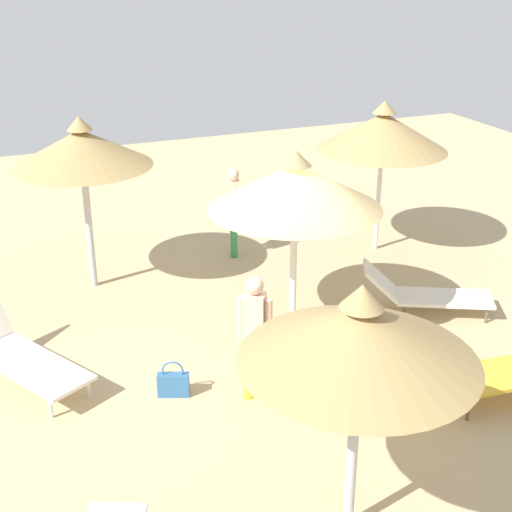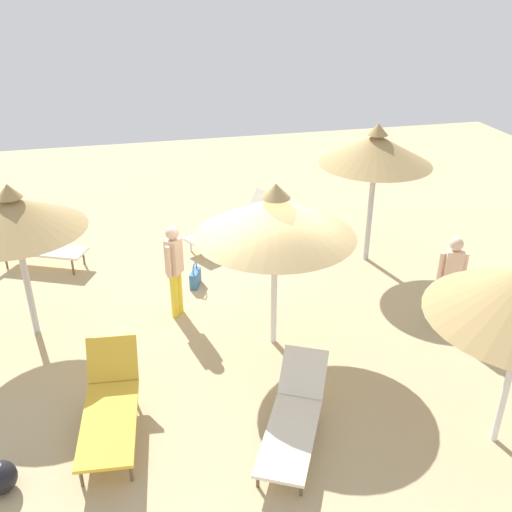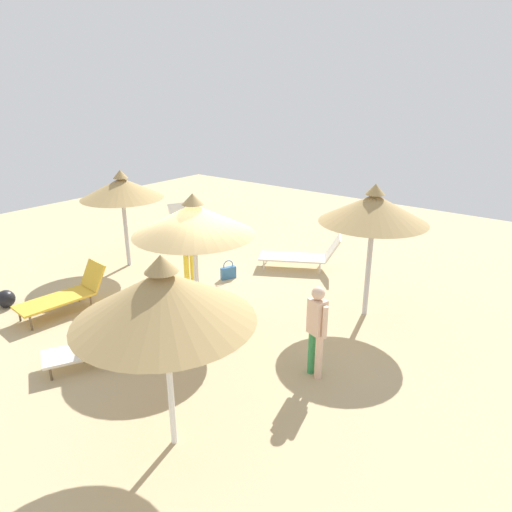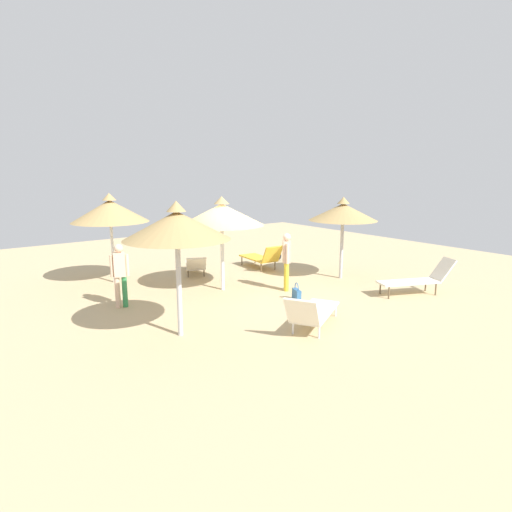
{
  "view_description": "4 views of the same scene",
  "coord_description": "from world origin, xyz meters",
  "px_view_note": "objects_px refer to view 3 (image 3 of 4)",
  "views": [
    {
      "loc": [
        -8.34,
        3.58,
        5.29
      ],
      "look_at": [
        0.37,
        0.0,
        1.25
      ],
      "focal_mm": 50.84,
      "sensor_mm": 36.0,
      "label": 1
    },
    {
      "loc": [
        -1.79,
        -8.07,
        5.55
      ],
      "look_at": [
        0.17,
        0.31,
        1.17
      ],
      "focal_mm": 40.22,
      "sensor_mm": 36.0,
      "label": 2
    },
    {
      "loc": [
        6.6,
        -6.73,
        4.69
      ],
      "look_at": [
        0.7,
        0.91,
        1.14
      ],
      "focal_mm": 32.46,
      "sensor_mm": 36.0,
      "label": 3
    },
    {
      "loc": [
        6.93,
        9.82,
        3.5
      ],
      "look_at": [
        0.17,
        0.96,
        1.25
      ],
      "focal_mm": 30.14,
      "sensor_mm": 36.0,
      "label": 4
    }
  ],
  "objects_px": {
    "person_standing_edge": "(317,326)",
    "beach_ball": "(6,299)",
    "lounge_chair_near_right": "(66,293)",
    "handbag": "(228,272)",
    "parasol_umbrella_far_left": "(163,296)",
    "lounge_chair_center": "(187,226)",
    "parasol_umbrella_far_right": "(122,188)",
    "person_standing_far_left": "(189,249)",
    "parasol_umbrella_edge": "(374,209)",
    "parasol_umbrella_back": "(194,219)",
    "lounge_chair_near_left": "(104,343)",
    "lounge_chair_front": "(303,255)"
  },
  "relations": [
    {
      "from": "lounge_chair_near_right",
      "to": "parasol_umbrella_far_left",
      "type": "bearing_deg",
      "value": -15.43
    },
    {
      "from": "lounge_chair_near_left",
      "to": "lounge_chair_front",
      "type": "xyz_separation_m",
      "value": [
        0.45,
        6.01,
        0.06
      ]
    },
    {
      "from": "parasol_umbrella_far_left",
      "to": "parasol_umbrella_back",
      "type": "distance_m",
      "value": 3.59
    },
    {
      "from": "parasol_umbrella_edge",
      "to": "lounge_chair_near_left",
      "type": "xyz_separation_m",
      "value": [
        -2.95,
        -4.56,
        -2.03
      ]
    },
    {
      "from": "parasol_umbrella_far_left",
      "to": "parasol_umbrella_far_right",
      "type": "bearing_deg",
      "value": 146.97
    },
    {
      "from": "lounge_chair_front",
      "to": "person_standing_far_left",
      "type": "distance_m",
      "value": 3.19
    },
    {
      "from": "lounge_chair_near_right",
      "to": "beach_ball",
      "type": "xyz_separation_m",
      "value": [
        -1.29,
        -0.73,
        -0.23
      ]
    },
    {
      "from": "parasol_umbrella_back",
      "to": "lounge_chair_near_left",
      "type": "xyz_separation_m",
      "value": [
        -0.28,
        -2.12,
        -1.89
      ]
    },
    {
      "from": "parasol_umbrella_far_right",
      "to": "lounge_chair_front",
      "type": "distance_m",
      "value": 5.15
    },
    {
      "from": "parasol_umbrella_edge",
      "to": "parasol_umbrella_far_right",
      "type": "bearing_deg",
      "value": -168.95
    },
    {
      "from": "beach_ball",
      "to": "person_standing_far_left",
      "type": "bearing_deg",
      "value": 54.04
    },
    {
      "from": "parasol_umbrella_edge",
      "to": "lounge_chair_front",
      "type": "distance_m",
      "value": 3.5
    },
    {
      "from": "parasol_umbrella_far_right",
      "to": "person_standing_edge",
      "type": "xyz_separation_m",
      "value": [
        6.81,
        -1.37,
        -1.22
      ]
    },
    {
      "from": "parasol_umbrella_far_left",
      "to": "lounge_chair_near_right",
      "type": "bearing_deg",
      "value": 164.57
    },
    {
      "from": "parasol_umbrella_far_left",
      "to": "beach_ball",
      "type": "relative_size",
      "value": 7.08
    },
    {
      "from": "lounge_chair_near_right",
      "to": "beach_ball",
      "type": "distance_m",
      "value": 1.5
    },
    {
      "from": "parasol_umbrella_far_left",
      "to": "parasol_umbrella_far_right",
      "type": "relative_size",
      "value": 1.06
    },
    {
      "from": "handbag",
      "to": "parasol_umbrella_far_right",
      "type": "bearing_deg",
      "value": -161.39
    },
    {
      "from": "parasol_umbrella_edge",
      "to": "lounge_chair_near_right",
      "type": "bearing_deg",
      "value": -143.55
    },
    {
      "from": "parasol_umbrella_back",
      "to": "handbag",
      "type": "xyz_separation_m",
      "value": [
        -1.0,
        2.13,
        -2.05
      ]
    },
    {
      "from": "parasol_umbrella_far_left",
      "to": "parasol_umbrella_far_right",
      "type": "distance_m",
      "value": 7.26
    },
    {
      "from": "person_standing_edge",
      "to": "beach_ball",
      "type": "bearing_deg",
      "value": -163.94
    },
    {
      "from": "parasol_umbrella_far_left",
      "to": "person_standing_edge",
      "type": "bearing_deg",
      "value": 74.49
    },
    {
      "from": "lounge_chair_center",
      "to": "person_standing_edge",
      "type": "distance_m",
      "value": 8.19
    },
    {
      "from": "parasol_umbrella_far_left",
      "to": "lounge_chair_center",
      "type": "height_order",
      "value": "parasol_umbrella_far_left"
    },
    {
      "from": "handbag",
      "to": "person_standing_edge",
      "type": "bearing_deg",
      "value": -30.33
    },
    {
      "from": "lounge_chair_near_left",
      "to": "lounge_chair_front",
      "type": "distance_m",
      "value": 6.03
    },
    {
      "from": "person_standing_edge",
      "to": "beach_ball",
      "type": "xyz_separation_m",
      "value": [
        -6.86,
        -1.98,
        -0.75
      ]
    },
    {
      "from": "parasol_umbrella_edge",
      "to": "person_standing_edge",
      "type": "relative_size",
      "value": 1.74
    },
    {
      "from": "parasol_umbrella_far_left",
      "to": "handbag",
      "type": "xyz_separation_m",
      "value": [
        -3.25,
        4.91,
        -2.07
      ]
    },
    {
      "from": "parasol_umbrella_far_right",
      "to": "person_standing_far_left",
      "type": "bearing_deg",
      "value": 0.53
    },
    {
      "from": "parasol_umbrella_far_left",
      "to": "lounge_chair_near_left",
      "type": "xyz_separation_m",
      "value": [
        -2.54,
        0.67,
        -1.91
      ]
    },
    {
      "from": "parasol_umbrella_far_left",
      "to": "person_standing_far_left",
      "type": "relative_size",
      "value": 1.65
    },
    {
      "from": "lounge_chair_center",
      "to": "lounge_chair_near_left",
      "type": "bearing_deg",
      "value": -56.46
    },
    {
      "from": "parasol_umbrella_far_left",
      "to": "lounge_chair_center",
      "type": "distance_m",
      "value": 9.35
    },
    {
      "from": "lounge_chair_center",
      "to": "person_standing_far_left",
      "type": "distance_m",
      "value": 3.78
    },
    {
      "from": "lounge_chair_front",
      "to": "handbag",
      "type": "distance_m",
      "value": 2.13
    },
    {
      "from": "parasol_umbrella_far_right",
      "to": "handbag",
      "type": "distance_m",
      "value": 3.59
    },
    {
      "from": "parasol_umbrella_far_right",
      "to": "handbag",
      "type": "bearing_deg",
      "value": 18.61
    },
    {
      "from": "lounge_chair_center",
      "to": "handbag",
      "type": "xyz_separation_m",
      "value": [
        3.18,
        -1.63,
        -0.28
      ]
    },
    {
      "from": "parasol_umbrella_edge",
      "to": "lounge_chair_near_left",
      "type": "relative_size",
      "value": 1.4
    },
    {
      "from": "parasol_umbrella_far_right",
      "to": "parasol_umbrella_edge",
      "type": "bearing_deg",
      "value": 11.05
    },
    {
      "from": "person_standing_far_left",
      "to": "lounge_chair_near_right",
      "type": "bearing_deg",
      "value": -113.62
    },
    {
      "from": "parasol_umbrella_far_right",
      "to": "person_standing_far_left",
      "type": "distance_m",
      "value": 2.67
    },
    {
      "from": "parasol_umbrella_edge",
      "to": "person_standing_edge",
      "type": "distance_m",
      "value": 3.01
    },
    {
      "from": "lounge_chair_front",
      "to": "lounge_chair_near_right",
      "type": "bearing_deg",
      "value": -117.36
    },
    {
      "from": "lounge_chair_front",
      "to": "lounge_chair_center",
      "type": "height_order",
      "value": "lounge_chair_center"
    },
    {
      "from": "lounge_chair_near_left",
      "to": "person_standing_far_left",
      "type": "bearing_deg",
      "value": 109.31
    },
    {
      "from": "lounge_chair_near_right",
      "to": "handbag",
      "type": "relative_size",
      "value": 3.85
    },
    {
      "from": "parasol_umbrella_far_right",
      "to": "person_standing_edge",
      "type": "height_order",
      "value": "parasol_umbrella_far_right"
    }
  ]
}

